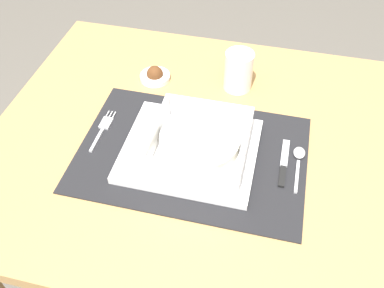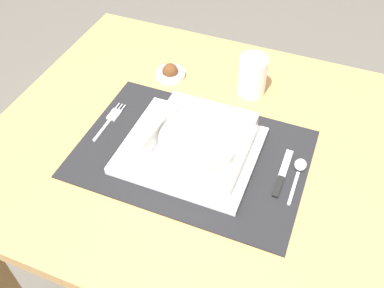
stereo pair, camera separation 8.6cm
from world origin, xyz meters
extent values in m
cube|color=#B2844C|center=(0.00, 0.00, 0.74)|extent=(0.92, 0.76, 0.03)
cube|color=olive|center=(-0.41, 0.33, 0.36)|extent=(0.05, 0.05, 0.73)
cube|color=olive|center=(0.41, 0.33, 0.36)|extent=(0.05, 0.05, 0.73)
cube|color=black|center=(-0.01, -0.05, 0.76)|extent=(0.47, 0.32, 0.00)
cube|color=white|center=(-0.01, -0.05, 0.77)|extent=(0.27, 0.23, 0.02)
cube|color=white|center=(0.01, -0.05, 0.78)|extent=(0.19, 0.19, 0.01)
cube|color=white|center=(-0.08, -0.05, 0.81)|extent=(0.01, 0.19, 0.05)
cube|color=white|center=(0.10, -0.05, 0.81)|extent=(0.01, 0.19, 0.05)
cube|color=white|center=(0.01, -0.14, 0.81)|extent=(0.17, 0.01, 0.05)
cube|color=white|center=(0.01, 0.04, 0.81)|extent=(0.17, 0.01, 0.05)
cylinder|color=silver|center=(0.01, -0.05, 0.80)|extent=(0.16, 0.16, 0.03)
cube|color=silver|center=(-0.21, -0.06, 0.76)|extent=(0.01, 0.07, 0.00)
cube|color=silver|center=(-0.21, -0.01, 0.76)|extent=(0.02, 0.04, 0.00)
cylinder|color=silver|center=(-0.22, 0.02, 0.76)|extent=(0.00, 0.02, 0.00)
cylinder|color=silver|center=(-0.21, 0.02, 0.76)|extent=(0.00, 0.02, 0.00)
cylinder|color=silver|center=(-0.21, 0.02, 0.76)|extent=(0.00, 0.02, 0.00)
cube|color=silver|center=(0.21, -0.06, 0.76)|extent=(0.01, 0.08, 0.00)
ellipsoid|color=silver|center=(0.21, 0.00, 0.76)|extent=(0.02, 0.03, 0.01)
cube|color=black|center=(0.18, -0.07, 0.76)|extent=(0.01, 0.05, 0.01)
cube|color=silver|center=(0.18, -0.01, 0.76)|extent=(0.01, 0.07, 0.00)
cylinder|color=white|center=(0.04, 0.19, 0.80)|extent=(0.07, 0.07, 0.10)
cylinder|color=#338C3F|center=(0.04, 0.19, 0.79)|extent=(0.05, 0.05, 0.07)
cylinder|color=white|center=(-0.16, 0.17, 0.76)|extent=(0.07, 0.07, 0.01)
sphere|color=#593319|center=(-0.16, 0.17, 0.77)|extent=(0.04, 0.04, 0.04)
camera|label=1|loc=(0.13, -0.62, 1.41)|focal=40.02mm
camera|label=2|loc=(0.21, -0.60, 1.41)|focal=40.02mm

